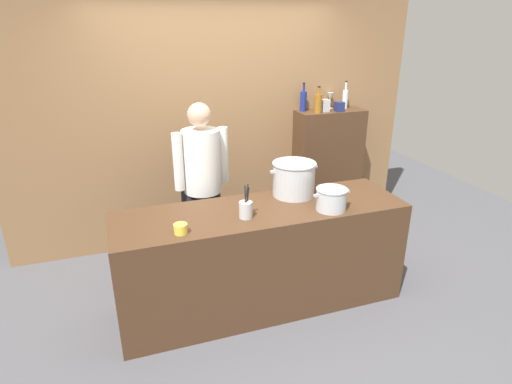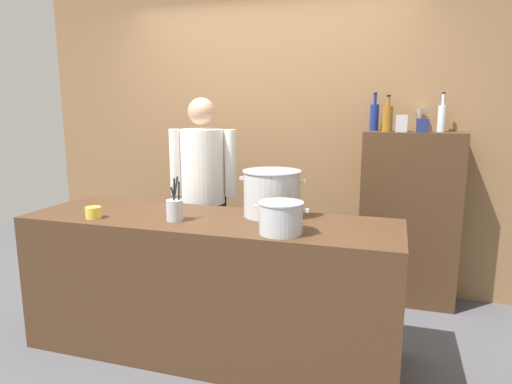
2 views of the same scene
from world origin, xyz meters
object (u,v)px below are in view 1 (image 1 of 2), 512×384
Objects in this scene: spice_tin_navy at (339,107)px; chef at (202,178)px; spice_tin_silver at (325,105)px; wine_bottle_cobalt at (303,101)px; utensil_crock at (246,209)px; stockpot_small at (331,199)px; butter_jar at (181,229)px; wine_glass_tall at (330,97)px; stockpot_large at (294,179)px; wine_bottle_amber at (318,103)px; wine_bottle_clear at (345,98)px.

chef is at bearing -165.48° from spice_tin_navy.
wine_bottle_cobalt is at bearing 155.51° from spice_tin_silver.
chef is at bearing -162.32° from spice_tin_silver.
utensil_crock is 1.89m from spice_tin_silver.
spice_tin_navy is (1.46, 1.22, 0.48)m from utensil_crock.
utensil_crock is 1.96m from spice_tin_navy.
utensil_crock is (-0.69, 0.08, -0.02)m from stockpot_small.
butter_jar is 2.43m from spice_tin_navy.
chef is 1.81m from wine_glass_tall.
stockpot_small is 3.05× the size of spice_tin_navy.
stockpot_large is 2.50× the size of wine_glass_tall.
stockpot_small is at bearing -111.44° from wine_bottle_amber.
stockpot_small is 1.12× the size of wine_bottle_amber.
butter_jar is at bearing -146.31° from spice_tin_navy.
wine_bottle_clear is (0.91, 1.44, 0.52)m from stockpot_small.
spice_tin_silver is (1.83, 1.37, 0.53)m from butter_jar.
wine_glass_tall is at bearing 46.05° from spice_tin_silver.
wine_bottle_amber reaches higher than spice_tin_navy.
butter_jar is at bearing -158.99° from stockpot_large.
wine_bottle_clear is 0.21m from spice_tin_navy.
wine_glass_tall is (1.61, 0.61, 0.56)m from chef.
wine_bottle_amber reaches higher than utensil_crock.
spice_tin_silver is at bearing 65.51° from stockpot_small.
spice_tin_silver is at bearing -163.69° from wine_bottle_clear.
wine_bottle_amber is 2.71× the size of spice_tin_navy.
spice_tin_silver is at bearing -24.49° from wine_bottle_cobalt.
stockpot_small is 1.59m from wine_bottle_cobalt.
spice_tin_navy is 0.16m from spice_tin_silver.
wine_bottle_cobalt is (0.56, 1.06, 0.46)m from stockpot_large.
stockpot_small is 1.76m from wine_glass_tall.
wine_bottle_cobalt reaches higher than butter_jar.
spice_tin_silver is (1.31, 1.27, 0.49)m from utensil_crock.
spice_tin_silver is at bearing 51.24° from stockpot_large.
wine_bottle_clear reaches higher than wine_bottle_amber.
spice_tin_silver reaches higher than butter_jar.
spice_tin_silver is (-0.15, 0.05, 0.01)m from spice_tin_navy.
chef is 1.62m from spice_tin_silver.
stockpot_large is 1.29m from wine_bottle_cobalt.
butter_jar is at bearing -137.84° from wine_bottle_cobalt.
spice_tin_navy is (0.01, -0.19, -0.07)m from wine_glass_tall.
wine_bottle_clear is 2.92× the size of spice_tin_navy.
butter_jar is 0.33× the size of wine_bottle_clear.
utensil_crock is 2.10m from wine_glass_tall.
wine_bottle_amber reaches higher than butter_jar.
butter_jar is at bearing -143.18° from spice_tin_silver.
utensil_crock is at bearing -128.77° from wine_bottle_cobalt.
wine_bottle_clear reaches higher than wine_glass_tall.
wine_bottle_clear is at bearing 57.63° from stockpot_small.
stockpot_large is 1.55× the size of wine_bottle_amber.
utensil_crock reaches higher than butter_jar.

